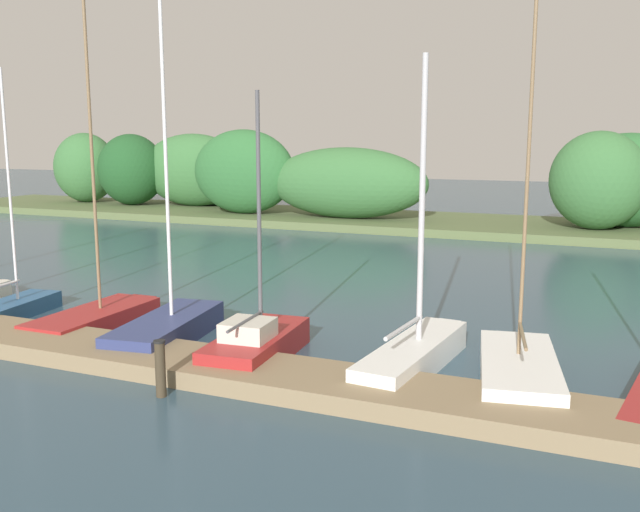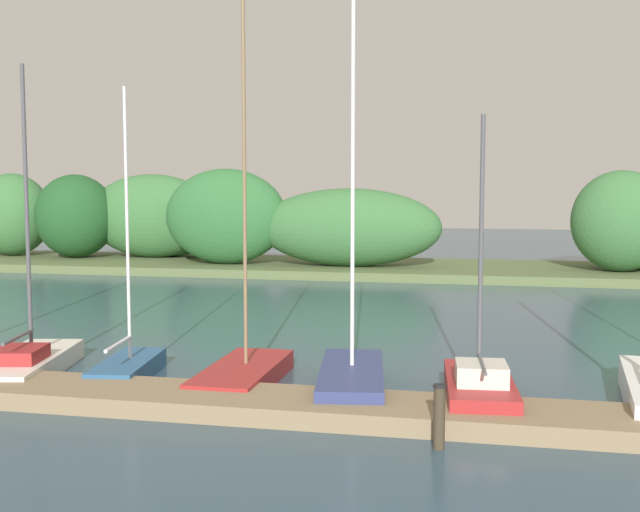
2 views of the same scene
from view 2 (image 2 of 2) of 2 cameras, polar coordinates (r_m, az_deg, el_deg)
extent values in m
cube|color=#847051|center=(14.42, 7.65, -11.34)|extent=(26.86, 1.80, 0.35)
cube|color=#56663D|center=(38.47, 10.57, -1.03)|extent=(66.02, 8.00, 0.40)
ellipsoid|color=#386B38|center=(37.83, 21.09, 2.39)|extent=(4.42, 3.63, 4.58)
ellipsoid|color=#2D6633|center=(39.12, -6.89, 2.88)|extent=(6.20, 3.07, 4.72)
ellipsoid|color=#386B38|center=(37.75, 2.09, 2.10)|extent=(8.97, 3.33, 3.76)
ellipsoid|color=#386B38|center=(43.46, -12.13, 2.88)|extent=(7.33, 3.35, 4.51)
ellipsoid|color=#386B38|center=(46.90, -21.49, 2.83)|extent=(4.39, 3.59, 4.57)
ellipsoid|color=#1E4C23|center=(44.38, -17.37, 2.79)|extent=(4.40, 3.89, 4.50)
ellipsoid|color=#2D6633|center=(43.85, -11.09, 2.58)|extent=(7.29, 3.45, 3.99)
cube|color=silver|center=(18.93, -20.56, -7.49)|extent=(2.18, 4.15, 0.45)
cube|color=silver|center=(20.57, -18.81, -6.52)|extent=(0.95, 1.12, 0.38)
cube|color=maroon|center=(18.40, -21.14, -6.69)|extent=(1.26, 1.38, 0.29)
cylinder|color=#4C4C51|center=(18.79, -20.57, 3.10)|extent=(0.09, 0.09, 6.50)
cylinder|color=#4C4C51|center=(18.37, -21.13, -5.52)|extent=(0.43, 1.64, 0.08)
cube|color=#285684|center=(17.93, -13.85, -8.04)|extent=(1.38, 2.88, 0.43)
cube|color=#285684|center=(19.09, -12.69, -7.28)|extent=(0.64, 0.76, 0.37)
cylinder|color=silver|center=(17.68, -13.86, 2.26)|extent=(0.07, 0.07, 5.96)
cylinder|color=silver|center=(17.29, -14.44, -6.19)|extent=(0.31, 1.63, 0.08)
cube|color=maroon|center=(16.99, -5.68, -8.66)|extent=(1.39, 3.66, 0.42)
cube|color=maroon|center=(18.53, -4.14, -7.56)|extent=(0.76, 0.92, 0.36)
cylinder|color=#7F6647|center=(16.77, -5.52, 5.31)|extent=(0.08, 0.08, 7.78)
cube|color=navy|center=(16.08, 2.32, -9.15)|extent=(1.81, 3.90, 0.57)
cube|color=navy|center=(17.73, 2.46, -7.90)|extent=(0.83, 1.03, 0.49)
cylinder|color=silver|center=(15.87, 2.40, 5.62)|extent=(0.08, 0.08, 7.63)
cube|color=maroon|center=(15.50, 11.52, -9.76)|extent=(1.51, 3.34, 0.59)
cube|color=maroon|center=(16.92, 11.16, -8.60)|extent=(0.75, 0.87, 0.50)
cube|color=beige|center=(14.99, 11.67, -8.36)|extent=(1.01, 1.05, 0.38)
cylinder|color=#4C4C51|center=(15.28, 11.64, 0.68)|extent=(0.09, 0.09, 5.01)
cylinder|color=#4C4C51|center=(14.84, 11.71, -7.67)|extent=(0.21, 1.69, 0.06)
cylinder|color=#3D3323|center=(13.05, 8.67, -11.59)|extent=(0.19, 0.19, 1.02)
cylinder|color=black|center=(12.91, 8.70, -9.33)|extent=(0.22, 0.22, 0.04)
camera|label=1|loc=(7.16, 80.87, 4.11)|focal=38.77mm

